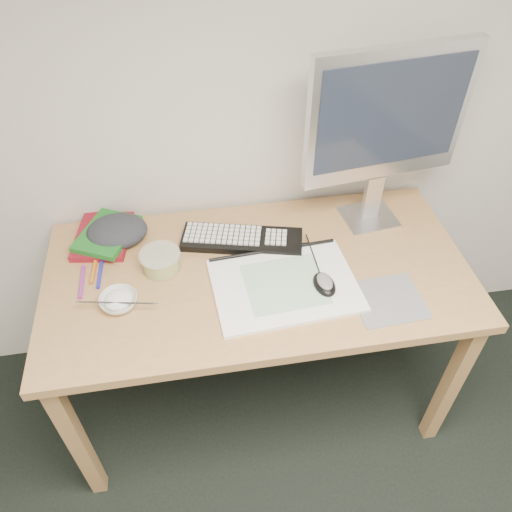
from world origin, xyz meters
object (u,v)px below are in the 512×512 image
(rice_bowl, at_px, (119,301))
(sketchpad, at_px, (285,285))
(keyboard, at_px, (242,240))
(desk, at_px, (258,287))
(monitor, at_px, (388,121))

(rice_bowl, bearing_deg, sketchpad, -0.72)
(sketchpad, height_order, keyboard, keyboard)
(desk, xyz_separation_m, rice_bowl, (-0.45, -0.08, 0.10))
(sketchpad, bearing_deg, desk, 126.19)
(desk, distance_m, monitor, 0.69)
(sketchpad, bearing_deg, keyboard, 110.52)
(keyboard, distance_m, rice_bowl, 0.47)
(sketchpad, relative_size, keyboard, 1.09)
(monitor, distance_m, rice_bowl, 1.01)
(desk, xyz_separation_m, keyboard, (-0.03, 0.15, 0.09))
(desk, bearing_deg, sketchpad, -49.96)
(keyboard, xyz_separation_m, rice_bowl, (-0.41, -0.22, 0.01))
(monitor, xyz_separation_m, rice_bowl, (-0.89, -0.28, -0.38))
(keyboard, distance_m, monitor, 0.62)
(desk, distance_m, sketchpad, 0.14)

